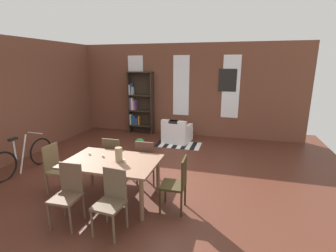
{
  "coord_description": "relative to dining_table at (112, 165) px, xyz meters",
  "views": [
    {
      "loc": [
        1.8,
        -4.73,
        2.44
      ],
      "look_at": [
        0.19,
        1.13,
        0.89
      ],
      "focal_mm": 26.36,
      "sensor_mm": 36.0,
      "label": 1
    }
  ],
  "objects": [
    {
      "name": "window_pane_1",
      "position": [
        0.23,
        4.59,
        1.01
      ],
      "size": [
        0.55,
        0.02,
        2.01
      ],
      "primitive_type": "cube",
      "color": "white"
    },
    {
      "name": "bicycle_second",
      "position": [
        -2.59,
        0.58,
        -0.35
      ],
      "size": [
        0.44,
        1.69,
        0.89
      ],
      "color": "black",
      "rests_on": "ground"
    },
    {
      "name": "dining_table",
      "position": [
        0.0,
        0.0,
        0.0
      ],
      "size": [
        1.63,
        1.06,
        0.78
      ],
      "color": "brown",
      "rests_on": "ground"
    },
    {
      "name": "dining_chair_far_right",
      "position": [
        0.37,
        0.75,
        -0.18
      ],
      "size": [
        0.4,
        0.4,
        0.95
      ],
      "color": "#513328",
      "rests_on": "ground"
    },
    {
      "name": "tealight_candle_2",
      "position": [
        -0.24,
        0.11,
        0.11
      ],
      "size": [
        0.04,
        0.04,
        0.04
      ],
      "primitive_type": "cylinder",
      "color": "silver",
      "rests_on": "dining_table"
    },
    {
      "name": "window_pane_0",
      "position": [
        -1.41,
        4.59,
        1.01
      ],
      "size": [
        0.55,
        0.02,
        2.01
      ],
      "primitive_type": "cube",
      "color": "white"
    },
    {
      "name": "window_pane_2",
      "position": [
        1.87,
        4.59,
        1.01
      ],
      "size": [
        0.55,
        0.02,
        2.01
      ],
      "primitive_type": "cube",
      "color": "white"
    },
    {
      "name": "tealight_candle_1",
      "position": [
        0.22,
        0.01,
        0.11
      ],
      "size": [
        0.04,
        0.04,
        0.04
      ],
      "primitive_type": "cylinder",
      "color": "silver",
      "rests_on": "dining_table"
    },
    {
      "name": "potted_plant_by_shelf",
      "position": [
        -0.48,
        2.49,
        -0.47
      ],
      "size": [
        0.29,
        0.29,
        0.4
      ],
      "color": "silver",
      "rests_on": "ground"
    },
    {
      "name": "dining_chair_far_left",
      "position": [
        -0.36,
        0.75,
        -0.18
      ],
      "size": [
        0.41,
        0.41,
        0.95
      ],
      "color": "#4A3B26",
      "rests_on": "ground"
    },
    {
      "name": "left_wall_brick",
      "position": [
        -3.35,
        1.08,
        0.86
      ],
      "size": [
        0.12,
        8.05,
        3.09
      ],
      "primitive_type": "cube",
      "color": "brown",
      "rests_on": "ground"
    },
    {
      "name": "dining_chair_head_left",
      "position": [
        -1.19,
        0.0,
        -0.18
      ],
      "size": [
        0.41,
        0.41,
        0.95
      ],
      "color": "brown",
      "rests_on": "ground"
    },
    {
      "name": "dining_chair_head_right",
      "position": [
        1.19,
        0.0,
        -0.18
      ],
      "size": [
        0.41,
        0.41,
        0.95
      ],
      "color": "#322712",
      "rests_on": "ground"
    },
    {
      "name": "dining_chair_near_right",
      "position": [
        0.37,
        -0.75,
        -0.18
      ],
      "size": [
        0.43,
        0.43,
        0.95
      ],
      "color": "brown",
      "rests_on": "ground"
    },
    {
      "name": "striped_rug",
      "position": [
        0.42,
        3.41,
        -0.68
      ],
      "size": [
        1.37,
        0.77,
        0.01
      ],
      "color": "black",
      "rests_on": "ground"
    },
    {
      "name": "vase_on_table",
      "position": [
        0.14,
        0.0,
        0.21
      ],
      "size": [
        0.13,
        0.13,
        0.25
      ],
      "primitive_type": "cylinder",
      "color": "#998466",
      "rests_on": "dining_table"
    },
    {
      "name": "bookshelf_tall",
      "position": [
        -1.25,
        4.42,
        0.35
      ],
      "size": [
        0.88,
        0.29,
        2.17
      ],
      "color": "#2D2319",
      "rests_on": "ground"
    },
    {
      "name": "framed_picture",
      "position": [
        1.76,
        4.59,
        1.23
      ],
      "size": [
        0.56,
        0.03,
        0.72
      ],
      "primitive_type": "cube",
      "color": "black"
    },
    {
      "name": "back_wall_brick",
      "position": [
        0.23,
        4.66,
        0.86
      ],
      "size": [
        8.03,
        0.12,
        3.09
      ],
      "primitive_type": "cube",
      "color": "brown",
      "rests_on": "ground"
    },
    {
      "name": "ground_plane",
      "position": [
        0.23,
        1.08,
        -0.69
      ],
      "size": [
        9.16,
        9.16,
        0.0
      ],
      "primitive_type": "plane",
      "color": "#50271C"
    },
    {
      "name": "dining_chair_near_left",
      "position": [
        -0.37,
        -0.75,
        -0.18
      ],
      "size": [
        0.41,
        0.41,
        0.95
      ],
      "color": "brown",
      "rests_on": "ground"
    },
    {
      "name": "tealight_candle_0",
      "position": [
        -0.54,
        0.15,
        0.11
      ],
      "size": [
        0.04,
        0.04,
        0.04
      ],
      "primitive_type": "cylinder",
      "color": "silver",
      "rests_on": "dining_table"
    },
    {
      "name": "potted_plant_corner",
      "position": [
        -0.61,
        1.43,
        -0.44
      ],
      "size": [
        0.29,
        0.29,
        0.47
      ],
      "color": "silver",
      "rests_on": "ground"
    },
    {
      "name": "armchair_white",
      "position": [
        0.3,
        3.71,
        -0.41
      ],
      "size": [
        0.9,
        0.9,
        0.75
      ],
      "color": "white",
      "rests_on": "ground"
    }
  ]
}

